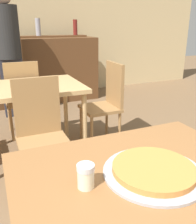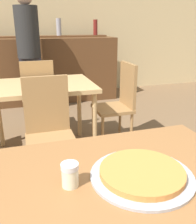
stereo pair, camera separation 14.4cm
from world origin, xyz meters
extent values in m
cube|color=#D1B784|center=(0.00, 4.27, 1.40)|extent=(8.00, 0.05, 2.80)
cube|color=brown|center=(0.00, 0.00, 0.74)|extent=(1.05, 0.89, 0.04)
cylinder|color=brown|center=(0.47, 0.39, 0.36)|extent=(0.05, 0.05, 0.72)
cube|color=tan|center=(-0.20, 1.77, 0.75)|extent=(1.05, 0.78, 0.04)
cylinder|color=tan|center=(0.26, 1.44, 0.37)|extent=(0.05, 0.05, 0.73)
cylinder|color=tan|center=(0.26, 2.10, 0.37)|extent=(0.05, 0.05, 0.73)
cube|color=brown|center=(0.00, 3.77, 0.56)|extent=(2.60, 0.56, 1.12)
cube|color=brown|center=(0.00, 3.91, 1.13)|extent=(2.39, 0.24, 0.03)
cylinder|color=#9999A3|center=(0.34, 3.91, 1.29)|extent=(0.09, 0.09, 0.29)
cylinder|color=maroon|center=(1.02, 3.91, 1.28)|extent=(0.08, 0.08, 0.27)
cube|color=olive|center=(-0.20, 1.13, 0.43)|extent=(0.40, 0.40, 0.04)
cube|color=olive|center=(-0.20, 1.31, 0.70)|extent=(0.38, 0.04, 0.49)
cylinder|color=olive|center=(-0.37, 0.96, 0.21)|extent=(0.03, 0.03, 0.42)
cylinder|color=olive|center=(-0.03, 0.96, 0.21)|extent=(0.03, 0.03, 0.42)
cylinder|color=olive|center=(-0.37, 1.30, 0.21)|extent=(0.03, 0.03, 0.42)
cylinder|color=olive|center=(-0.03, 1.30, 0.21)|extent=(0.03, 0.03, 0.42)
cube|color=olive|center=(-0.20, 2.41, 0.43)|extent=(0.40, 0.40, 0.04)
cube|color=olive|center=(-0.20, 2.23, 0.70)|extent=(0.38, 0.04, 0.49)
cylinder|color=olive|center=(-0.03, 2.58, 0.21)|extent=(0.03, 0.03, 0.42)
cylinder|color=olive|center=(-0.37, 2.58, 0.21)|extent=(0.03, 0.03, 0.42)
cylinder|color=olive|center=(-0.03, 2.24, 0.21)|extent=(0.03, 0.03, 0.42)
cylinder|color=olive|center=(-0.37, 2.24, 0.21)|extent=(0.03, 0.03, 0.42)
cube|color=olive|center=(0.57, 1.77, 0.43)|extent=(0.40, 0.40, 0.04)
cube|color=olive|center=(0.75, 1.77, 0.70)|extent=(0.04, 0.38, 0.49)
cylinder|color=olive|center=(0.40, 1.94, 0.21)|extent=(0.03, 0.03, 0.42)
cylinder|color=olive|center=(0.40, 1.60, 0.21)|extent=(0.03, 0.03, 0.42)
cylinder|color=olive|center=(0.74, 1.94, 0.21)|extent=(0.03, 0.03, 0.42)
cylinder|color=olive|center=(0.74, 1.60, 0.21)|extent=(0.03, 0.03, 0.42)
cylinder|color=#A3A3A8|center=(0.04, 0.02, 0.77)|extent=(0.41, 0.41, 0.01)
cylinder|color=#CC7A38|center=(0.04, 0.02, 0.79)|extent=(0.34, 0.34, 0.02)
cylinder|color=beige|center=(-0.25, 0.05, 0.80)|extent=(0.06, 0.06, 0.07)
cylinder|color=silver|center=(-0.25, 0.05, 0.85)|extent=(0.07, 0.07, 0.02)
cube|color=#2D2D38|center=(-0.23, 3.19, 0.43)|extent=(0.32, 0.18, 0.87)
cylinder|color=#262626|center=(-0.23, 3.19, 1.23)|extent=(0.34, 0.34, 0.72)
camera|label=1|loc=(-0.52, -0.70, 1.35)|focal=40.00mm
camera|label=2|loc=(-0.39, -0.75, 1.35)|focal=40.00mm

